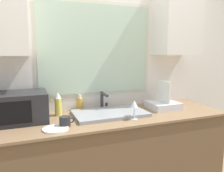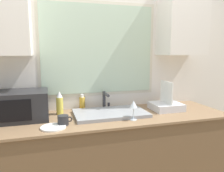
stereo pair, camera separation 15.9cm
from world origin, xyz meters
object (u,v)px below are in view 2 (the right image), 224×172
Objects in this scene: microwave at (17,106)px; soap_bottle at (82,103)px; wine_glass at (133,105)px; dish_rack at (166,105)px; faucet at (105,99)px; spray_bottle at (60,103)px; mug_near_sink at (63,120)px.

microwave is 3.28× the size of soap_bottle.
microwave is at bearing 162.91° from wine_glass.
faucet is at bearing 161.78° from dish_rack.
dish_rack reaches higher than soap_bottle.
wine_glass is at bearing -17.09° from microwave.
wine_glass is at bearing -71.03° from faucet.
soap_bottle is at bearing 164.77° from faucet.
spray_bottle is 1.38× the size of soap_bottle.
spray_bottle is at bearing 10.47° from microwave.
microwave reaches higher than faucet.
dish_rack is 2.50× the size of mug_near_sink.
wine_glass is at bearing -52.10° from soap_bottle.
spray_bottle is at bearing 148.76° from wine_glass.
faucet is 0.83m from microwave.
microwave is 4.45× the size of mug_near_sink.
spray_bottle is (-0.46, -0.05, -0.01)m from faucet.
dish_rack is 1.05m from mug_near_sink.
dish_rack is 1.84× the size of soap_bottle.
wine_glass is at bearing -31.24° from spray_bottle.
wine_glass is at bearing -3.36° from mug_near_sink.
faucet is 0.46m from spray_bottle.
wine_glass reaches higher than mug_near_sink.
dish_rack is 1.34× the size of spray_bottle.
mug_near_sink is at bearing 176.64° from wine_glass.
dish_rack reaches higher than microwave.
faucet is 0.59m from mug_near_sink.
spray_bottle is at bearing -154.23° from soap_bottle.
soap_bottle is 0.93× the size of wine_glass.
mug_near_sink is at bearing -116.78° from soap_bottle.
dish_rack is at bearing -7.89° from spray_bottle.
faucet is 0.84× the size of spray_bottle.
microwave is at bearing -169.53° from spray_bottle.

